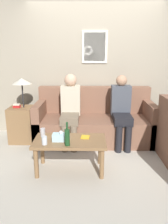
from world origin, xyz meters
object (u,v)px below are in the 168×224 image
object	(u,v)px
person_left	(70,107)
person_right	(121,108)
drinking_glass	(44,140)
wine_bottle	(67,137)
couch_main	(94,123)
coffee_table	(70,145)

from	to	relation	value
person_left	person_right	world-z (taller)	person_left
drinking_glass	wine_bottle	bearing A→B (deg)	-4.26
drinking_glass	person_left	world-z (taller)	person_left
couch_main	coffee_table	distance (m)	1.20
couch_main	person_right	size ratio (longest dim) A/B	1.74
drinking_glass	couch_main	bearing A→B (deg)	62.03
coffee_table	drinking_glass	xyz separation A→B (m)	(-0.31, -0.15, 0.13)
person_right	wine_bottle	bearing A→B (deg)	-127.06
couch_main	drinking_glass	distance (m)	1.47
drinking_glass	person_right	size ratio (longest dim) A/B	0.09
wine_bottle	person_left	bearing A→B (deg)	92.35
drinking_glass	person_left	distance (m)	1.15
couch_main	person_left	bearing A→B (deg)	-157.86
couch_main	coffee_table	world-z (taller)	couch_main
coffee_table	drinking_glass	world-z (taller)	drinking_glass
wine_bottle	person_left	size ratio (longest dim) A/B	0.25
couch_main	drinking_glass	size ratio (longest dim) A/B	19.09
wine_bottle	drinking_glass	xyz separation A→B (m)	(-0.30, 0.02, -0.06)
couch_main	coffee_table	size ratio (longest dim) A/B	2.17
coffee_table	wine_bottle	world-z (taller)	wine_bottle
couch_main	person_right	xyz separation A→B (m)	(0.46, -0.18, 0.33)
coffee_table	person_left	xyz separation A→B (m)	(-0.06, 0.96, 0.29)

